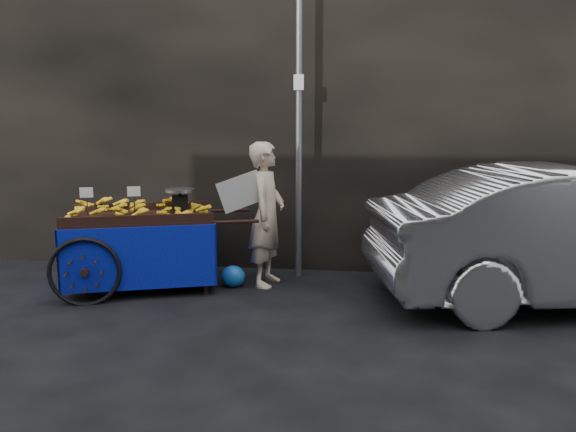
# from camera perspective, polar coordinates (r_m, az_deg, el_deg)

# --- Properties ---
(ground) EXTENTS (80.00, 80.00, 0.00)m
(ground) POSITION_cam_1_polar(r_m,az_deg,el_deg) (5.99, -3.18, -9.34)
(ground) COLOR black
(ground) RESTS_ON ground
(building_wall) EXTENTS (13.50, 2.00, 5.00)m
(building_wall) POSITION_cam_1_polar(r_m,az_deg,el_deg) (8.21, 2.80, 13.52)
(building_wall) COLOR black
(building_wall) RESTS_ON ground
(street_pole) EXTENTS (0.12, 0.10, 4.00)m
(street_pole) POSITION_cam_1_polar(r_m,az_deg,el_deg) (6.91, 1.13, 10.15)
(street_pole) COLOR slate
(street_pole) RESTS_ON ground
(banana_cart) EXTENTS (2.48, 1.69, 1.24)m
(banana_cart) POSITION_cam_1_polar(r_m,az_deg,el_deg) (6.76, -15.20, -0.75)
(banana_cart) COLOR black
(banana_cart) RESTS_ON ground
(vendor) EXTENTS (0.78, 0.68, 1.71)m
(vendor) POSITION_cam_1_polar(r_m,az_deg,el_deg) (6.63, -2.19, 0.17)
(vendor) COLOR beige
(vendor) RESTS_ON ground
(plastic_bag) EXTENTS (0.29, 0.23, 0.26)m
(plastic_bag) POSITION_cam_1_polar(r_m,az_deg,el_deg) (6.71, -5.58, -6.12)
(plastic_bag) COLOR blue
(plastic_bag) RESTS_ON ground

